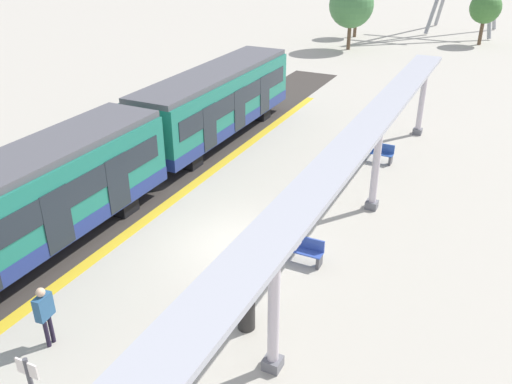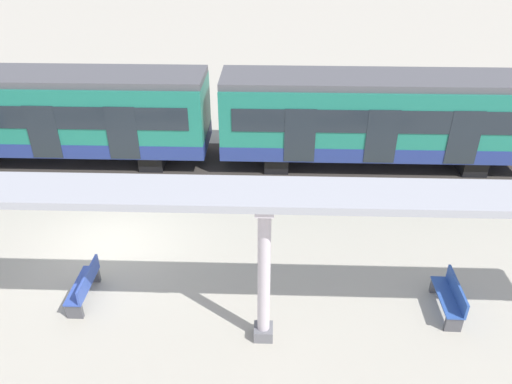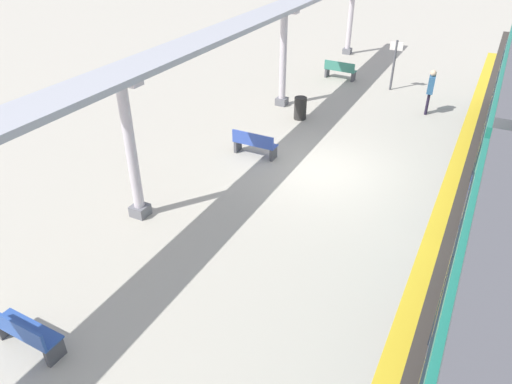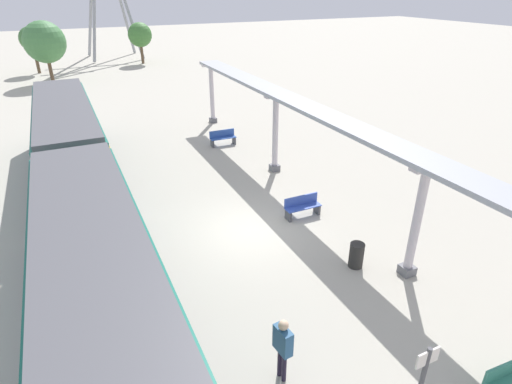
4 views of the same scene
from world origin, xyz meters
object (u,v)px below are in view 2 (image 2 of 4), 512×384
(train_near_carriage, at_px, (56,115))
(bench_near_end, at_px, (85,285))
(train_far_carriage, at_px, (376,119))
(canopy_pillar_third, at_px, (264,272))
(bench_mid_platform, at_px, (450,297))

(train_near_carriage, height_order, bench_near_end, train_near_carriage)
(train_far_carriage, distance_m, canopy_pillar_third, 9.93)
(bench_near_end, bearing_deg, canopy_pillar_third, 76.00)
(train_near_carriage, distance_m, bench_mid_platform, 15.09)
(canopy_pillar_third, xyz_separation_m, bench_near_end, (-1.13, -4.54, -1.49))
(train_near_carriage, height_order, train_far_carriage, same)
(train_far_carriage, bearing_deg, bench_mid_platform, 4.02)
(train_far_carriage, relative_size, bench_mid_platform, 7.64)
(canopy_pillar_third, distance_m, bench_mid_platform, 4.91)
(train_near_carriage, bearing_deg, train_far_carriage, 90.00)
(train_near_carriage, xyz_separation_m, bench_mid_platform, (8.07, 12.67, -1.38))
(train_near_carriage, bearing_deg, canopy_pillar_third, 41.73)
(bench_mid_platform, bearing_deg, train_near_carriage, -122.50)
(train_far_carriage, height_order, bench_mid_platform, train_far_carriage)
(train_near_carriage, relative_size, bench_near_end, 7.68)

